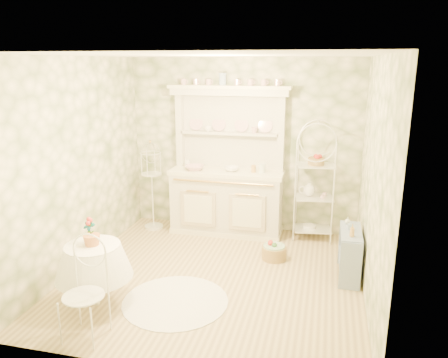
% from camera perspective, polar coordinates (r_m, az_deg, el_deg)
% --- Properties ---
extents(floor, '(3.60, 3.60, 0.00)m').
position_cam_1_polar(floor, '(5.65, -1.21, -12.64)').
color(floor, tan).
rests_on(floor, ground).
extents(ceiling, '(3.60, 3.60, 0.00)m').
position_cam_1_polar(ceiling, '(5.01, -1.39, 15.90)').
color(ceiling, white).
rests_on(ceiling, floor).
extents(wall_left, '(3.60, 3.60, 0.00)m').
position_cam_1_polar(wall_left, '(5.88, -18.53, 1.72)').
color(wall_left, white).
rests_on(wall_left, floor).
extents(wall_right, '(3.60, 3.60, 0.00)m').
position_cam_1_polar(wall_right, '(5.03, 18.95, -0.46)').
color(wall_right, white).
rests_on(wall_right, floor).
extents(wall_back, '(3.60, 3.60, 0.00)m').
position_cam_1_polar(wall_back, '(6.88, 2.53, 4.33)').
color(wall_back, white).
rests_on(wall_back, floor).
extents(wall_front, '(3.60, 3.60, 0.00)m').
position_cam_1_polar(wall_front, '(3.54, -8.77, -6.24)').
color(wall_front, white).
rests_on(wall_front, floor).
extents(kitchen_dresser, '(1.87, 0.61, 2.29)m').
position_cam_1_polar(kitchen_dresser, '(6.70, 0.37, 2.25)').
color(kitchen_dresser, silver).
rests_on(kitchen_dresser, floor).
extents(bakers_rack, '(0.63, 0.49, 1.85)m').
position_cam_1_polar(bakers_rack, '(6.65, 11.81, -0.11)').
color(bakers_rack, white).
rests_on(bakers_rack, floor).
extents(side_shelf, '(0.26, 0.67, 0.58)m').
position_cam_1_polar(side_shelf, '(5.76, 16.05, -9.54)').
color(side_shelf, '#8499BC').
rests_on(side_shelf, floor).
extents(round_table, '(0.90, 0.90, 0.78)m').
position_cam_1_polar(round_table, '(5.10, -16.56, -11.63)').
color(round_table, white).
rests_on(round_table, floor).
extents(cafe_chair, '(0.35, 0.35, 0.76)m').
position_cam_1_polar(cafe_chair, '(4.58, -17.81, -15.14)').
color(cafe_chair, white).
rests_on(cafe_chair, floor).
extents(birdcage_stand, '(0.35, 0.35, 1.36)m').
position_cam_1_polar(birdcage_stand, '(7.07, -9.37, -1.15)').
color(birdcage_stand, white).
rests_on(birdcage_stand, floor).
extents(floor_basket, '(0.33, 0.33, 0.19)m').
position_cam_1_polar(floor_basket, '(6.12, 6.55, -9.50)').
color(floor_basket, '#A9894E').
rests_on(floor_basket, floor).
extents(lace_rug, '(1.39, 1.39, 0.01)m').
position_cam_1_polar(lace_rug, '(5.16, -6.37, -15.59)').
color(lace_rug, white).
rests_on(lace_rug, floor).
extents(bowl_floral, '(0.36, 0.36, 0.07)m').
position_cam_1_polar(bowl_floral, '(6.77, -3.87, 1.25)').
color(bowl_floral, white).
rests_on(bowl_floral, kitchen_dresser).
extents(bowl_white, '(0.25, 0.25, 0.07)m').
position_cam_1_polar(bowl_white, '(6.68, 0.98, 1.10)').
color(bowl_white, white).
rests_on(bowl_white, kitchen_dresser).
extents(cup_left, '(0.13, 0.13, 0.09)m').
position_cam_1_polar(cup_left, '(6.84, -2.11, 6.48)').
color(cup_left, white).
rests_on(cup_left, kitchen_dresser).
extents(cup_right, '(0.12, 0.12, 0.09)m').
position_cam_1_polar(cup_right, '(6.69, 3.99, 6.26)').
color(cup_right, white).
rests_on(cup_right, kitchen_dresser).
extents(potted_geranium, '(0.16, 0.12, 0.27)m').
position_cam_1_polar(potted_geranium, '(4.96, -17.10, -6.62)').
color(potted_geranium, '#3F7238').
rests_on(potted_geranium, round_table).
extents(bottle_amber, '(0.07, 0.07, 0.15)m').
position_cam_1_polar(bottle_amber, '(5.43, 16.40, -6.56)').
color(bottle_amber, '#BC8D44').
rests_on(bottle_amber, side_shelf).
extents(bottle_blue, '(0.05, 0.05, 0.10)m').
position_cam_1_polar(bottle_blue, '(5.66, 16.09, -5.98)').
color(bottle_blue, '#9BB7D7').
rests_on(bottle_blue, side_shelf).
extents(bottle_glass, '(0.09, 0.09, 0.09)m').
position_cam_1_polar(bottle_glass, '(5.83, 15.84, -5.38)').
color(bottle_glass, silver).
rests_on(bottle_glass, side_shelf).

